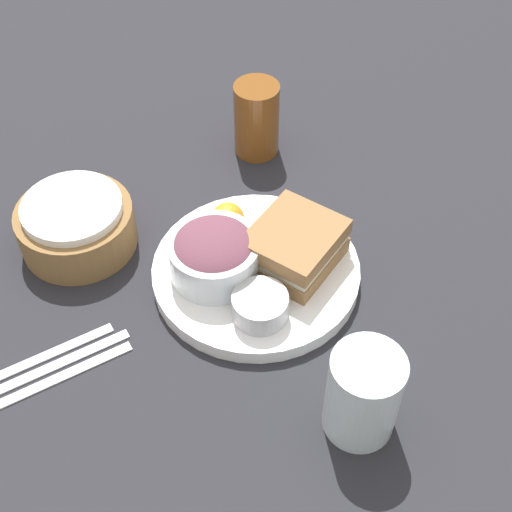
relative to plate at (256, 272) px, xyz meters
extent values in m
plane|color=#232328|center=(0.00, 0.00, -0.01)|extent=(4.00, 4.00, 0.00)
cylinder|color=white|center=(0.00, 0.00, 0.00)|extent=(0.26, 0.26, 0.02)
cube|color=olive|center=(0.04, -0.02, 0.02)|extent=(0.14, 0.13, 0.02)
cube|color=silver|center=(0.04, -0.02, 0.04)|extent=(0.13, 0.12, 0.01)
cube|color=olive|center=(0.04, -0.02, 0.05)|extent=(0.14, 0.13, 0.02)
cylinder|color=white|center=(-0.05, 0.02, 0.04)|extent=(0.11, 0.11, 0.05)
ellipsoid|color=brown|center=(-0.05, 0.02, 0.05)|extent=(0.10, 0.10, 0.04)
cylinder|color=#B7B7BC|center=(-0.04, -0.06, 0.03)|extent=(0.07, 0.07, 0.03)
sphere|color=orange|center=(0.01, 0.07, 0.03)|extent=(0.04, 0.04, 0.04)
cylinder|color=brown|center=(0.15, 0.20, 0.05)|extent=(0.07, 0.07, 0.11)
cylinder|color=olive|center=(-0.15, 0.19, 0.02)|extent=(0.15, 0.15, 0.06)
cylinder|color=white|center=(-0.15, 0.19, 0.05)|extent=(0.13, 0.13, 0.01)
cube|color=silver|center=(-0.27, 0.01, -0.01)|extent=(0.17, 0.03, 0.01)
cube|color=silver|center=(-0.27, 0.03, -0.01)|extent=(0.18, 0.03, 0.01)
cube|color=silver|center=(-0.26, 0.05, -0.01)|extent=(0.16, 0.03, 0.01)
cylinder|color=silver|center=(-0.03, -0.23, 0.05)|extent=(0.08, 0.08, 0.11)
camera|label=1|loc=(-0.34, -0.47, 0.69)|focal=50.00mm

